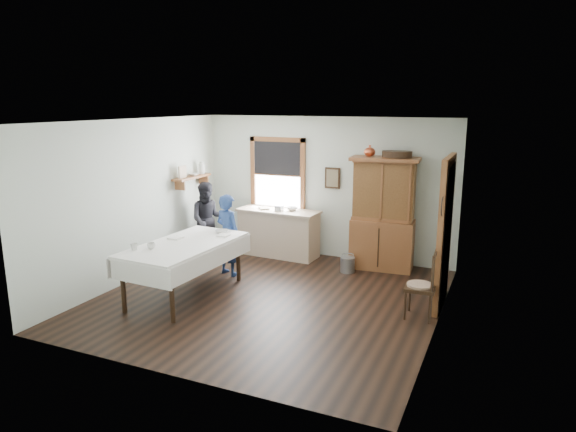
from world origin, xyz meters
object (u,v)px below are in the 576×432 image
Objects in this scene: woman_blue at (228,238)px; china_hutch at (383,214)px; spindle_chair at (420,284)px; dining_table at (185,269)px; wicker_basket at (369,264)px; work_counter at (279,233)px; pail at (348,265)px; figure_dark at (208,222)px.

china_hutch is at bearing -132.03° from woman_blue.
china_hutch reaches higher than spindle_chair.
spindle_chair is at bearing 10.08° from dining_table.
wicker_basket is (-1.20, 1.82, -0.40)m from spindle_chair.
spindle_chair reaches higher than work_counter.
work_counter is 5.81× the size of pail.
china_hutch is 3.60m from dining_table.
dining_table is at bearing -96.52° from work_counter.
china_hutch reaches higher than figure_dark.
woman_blue is at bearing 84.64° from dining_table.
china_hutch is at bearing 3.55° from work_counter.
woman_blue is (-3.38, 0.52, 0.18)m from spindle_chair.
dining_table is at bearing -173.31° from spindle_chair.
dining_table reaches higher than pail.
spindle_chair is at bearing -56.43° from wicker_basket.
dining_table is 3.54m from spindle_chair.
china_hutch reaches higher than pail.
china_hutch is at bearing 31.06° from wicker_basket.
spindle_chair is 0.71× the size of figure_dark.
china_hutch reaches higher than dining_table.
work_counter reaches higher than pail.
figure_dark is at bearing -173.71° from china_hutch.
spindle_chair reaches higher than pail.
figure_dark reaches higher than pail.
dining_table is at bearing -102.49° from figure_dark.
wicker_basket is at bearing -132.06° from woman_blue.
spindle_chair reaches higher than wicker_basket.
figure_dark reaches higher than spindle_chair.
pail is (-0.49, -0.46, -0.87)m from china_hutch.
dining_table is (-0.43, -2.53, -0.04)m from work_counter.
pail is (-1.50, 1.48, -0.35)m from spindle_chair.
spindle_chair is (1.01, -1.93, -0.53)m from china_hutch.
work_counter is 3.61m from spindle_chair.
work_counter is at bearing -85.77° from woman_blue.
work_counter is 0.76× the size of dining_table.
work_counter is at bearing 164.23° from pail.
figure_dark is (-4.28, 1.30, 0.19)m from spindle_chair.
wicker_basket is at bearing -25.32° from figure_dark.
woman_blue reaches higher than work_counter.
spindle_chair reaches higher than dining_table.
spindle_chair is 2.14m from pail.
figure_dark reaches higher than woman_blue.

